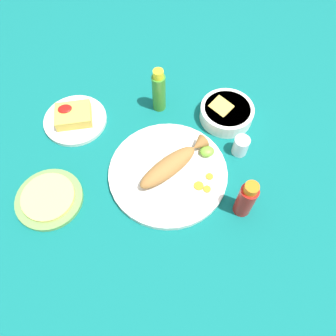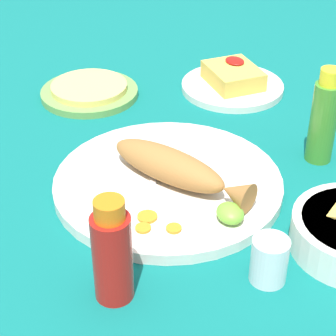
{
  "view_description": "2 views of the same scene",
  "coord_description": "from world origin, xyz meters",
  "px_view_note": "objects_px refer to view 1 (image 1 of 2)",
  "views": [
    {
      "loc": [
        0.08,
        0.48,
        0.88
      ],
      "look_at": [
        0.0,
        0.0,
        0.04
      ],
      "focal_mm": 35.0,
      "sensor_mm": 36.0,
      "label": 1
    },
    {
      "loc": [
        -0.73,
        0.29,
        0.56
      ],
      "look_at": [
        0.0,
        0.0,
        0.04
      ],
      "focal_mm": 65.0,
      "sensor_mm": 36.0,
      "label": 2
    }
  ],
  "objects_px": {
    "guacamole_bowl": "(227,112)",
    "tortilla_plate": "(49,199)",
    "fork_far": "(143,156)",
    "fork_near": "(138,168)",
    "hot_sauce_bottle_green": "(159,91)",
    "salt_cup": "(240,147)",
    "main_plate": "(168,173)",
    "side_plate_fries": "(75,120)",
    "hot_sauce_bottle_red": "(246,199)",
    "fried_fish": "(172,164)"
  },
  "relations": [
    {
      "from": "side_plate_fries",
      "to": "fork_near",
      "type": "bearing_deg",
      "value": 129.15
    },
    {
      "from": "side_plate_fries",
      "to": "guacamole_bowl",
      "type": "height_order",
      "value": "guacamole_bowl"
    },
    {
      "from": "side_plate_fries",
      "to": "fried_fish",
      "type": "bearing_deg",
      "value": 139.86
    },
    {
      "from": "main_plate",
      "to": "fork_near",
      "type": "relative_size",
      "value": 2.12
    },
    {
      "from": "fork_near",
      "to": "guacamole_bowl",
      "type": "relative_size",
      "value": 0.97
    },
    {
      "from": "fried_fish",
      "to": "salt_cup",
      "type": "distance_m",
      "value": 0.23
    },
    {
      "from": "hot_sauce_bottle_green",
      "to": "main_plate",
      "type": "bearing_deg",
      "value": 87.13
    },
    {
      "from": "side_plate_fries",
      "to": "salt_cup",
      "type": "bearing_deg",
      "value": 158.08
    },
    {
      "from": "fork_near",
      "to": "hot_sauce_bottle_green",
      "type": "height_order",
      "value": "hot_sauce_bottle_green"
    },
    {
      "from": "fork_far",
      "to": "hot_sauce_bottle_green",
      "type": "bearing_deg",
      "value": -104.12
    },
    {
      "from": "fork_near",
      "to": "hot_sauce_bottle_red",
      "type": "distance_m",
      "value": 0.33
    },
    {
      "from": "hot_sauce_bottle_red",
      "to": "guacamole_bowl",
      "type": "bearing_deg",
      "value": -96.43
    },
    {
      "from": "side_plate_fries",
      "to": "tortilla_plate",
      "type": "distance_m",
      "value": 0.29
    },
    {
      "from": "fork_far",
      "to": "salt_cup",
      "type": "xyz_separation_m",
      "value": [
        -0.3,
        0.02,
        0.01
      ]
    },
    {
      "from": "main_plate",
      "to": "salt_cup",
      "type": "height_order",
      "value": "salt_cup"
    },
    {
      "from": "fried_fish",
      "to": "hot_sauce_bottle_red",
      "type": "distance_m",
      "value": 0.24
    },
    {
      "from": "main_plate",
      "to": "side_plate_fries",
      "type": "height_order",
      "value": "main_plate"
    },
    {
      "from": "hot_sauce_bottle_red",
      "to": "side_plate_fries",
      "type": "height_order",
      "value": "hot_sauce_bottle_red"
    },
    {
      "from": "main_plate",
      "to": "fork_near",
      "type": "bearing_deg",
      "value": -15.01
    },
    {
      "from": "hot_sauce_bottle_green",
      "to": "side_plate_fries",
      "type": "xyz_separation_m",
      "value": [
        0.29,
        0.02,
        -0.07
      ]
    },
    {
      "from": "hot_sauce_bottle_red",
      "to": "guacamole_bowl",
      "type": "relative_size",
      "value": 0.84
    },
    {
      "from": "fork_far",
      "to": "fried_fish",
      "type": "bearing_deg",
      "value": 152.17
    },
    {
      "from": "hot_sauce_bottle_red",
      "to": "tortilla_plate",
      "type": "relative_size",
      "value": 0.75
    },
    {
      "from": "main_plate",
      "to": "tortilla_plate",
      "type": "xyz_separation_m",
      "value": [
        0.35,
        0.03,
        -0.0
      ]
    },
    {
      "from": "guacamole_bowl",
      "to": "hot_sauce_bottle_green",
      "type": "bearing_deg",
      "value": -21.29
    },
    {
      "from": "fork_near",
      "to": "hot_sauce_bottle_red",
      "type": "bearing_deg",
      "value": 176.47
    },
    {
      "from": "fried_fish",
      "to": "side_plate_fries",
      "type": "relative_size",
      "value": 1.15
    },
    {
      "from": "main_plate",
      "to": "guacamole_bowl",
      "type": "distance_m",
      "value": 0.29
    },
    {
      "from": "fried_fish",
      "to": "fork_near",
      "type": "distance_m",
      "value": 0.11
    },
    {
      "from": "main_plate",
      "to": "hot_sauce_bottle_green",
      "type": "xyz_separation_m",
      "value": [
        -0.01,
        -0.27,
        0.07
      ]
    },
    {
      "from": "fried_fish",
      "to": "tortilla_plate",
      "type": "relative_size",
      "value": 1.23
    },
    {
      "from": "fork_near",
      "to": "guacamole_bowl",
      "type": "bearing_deg",
      "value": -125.0
    },
    {
      "from": "hot_sauce_bottle_red",
      "to": "guacamole_bowl",
      "type": "distance_m",
      "value": 0.34
    },
    {
      "from": "fork_far",
      "to": "hot_sauce_bottle_red",
      "type": "relative_size",
      "value": 1.26
    },
    {
      "from": "fried_fish",
      "to": "hot_sauce_bottle_red",
      "type": "relative_size",
      "value": 1.63
    },
    {
      "from": "fork_far",
      "to": "tortilla_plate",
      "type": "distance_m",
      "value": 0.3
    },
    {
      "from": "hot_sauce_bottle_green",
      "to": "tortilla_plate",
      "type": "height_order",
      "value": "hot_sauce_bottle_green"
    },
    {
      "from": "tortilla_plate",
      "to": "hot_sauce_bottle_red",
      "type": "bearing_deg",
      "value": 167.76
    },
    {
      "from": "fork_near",
      "to": "guacamole_bowl",
      "type": "xyz_separation_m",
      "value": [
        -0.32,
        -0.16,
        0.01
      ]
    },
    {
      "from": "fork_far",
      "to": "guacamole_bowl",
      "type": "xyz_separation_m",
      "value": [
        -0.29,
        -0.12,
        0.01
      ]
    },
    {
      "from": "fried_fish",
      "to": "side_plate_fries",
      "type": "distance_m",
      "value": 0.38
    },
    {
      "from": "hot_sauce_bottle_red",
      "to": "salt_cup",
      "type": "height_order",
      "value": "hot_sauce_bottle_red"
    },
    {
      "from": "guacamole_bowl",
      "to": "fork_far",
      "type": "bearing_deg",
      "value": 22.05
    },
    {
      "from": "fried_fish",
      "to": "fork_far",
      "type": "xyz_separation_m",
      "value": [
        0.08,
        -0.06,
        -0.02
      ]
    },
    {
      "from": "fork_far",
      "to": "side_plate_fries",
      "type": "bearing_deg",
      "value": -34.28
    },
    {
      "from": "fork_near",
      "to": "salt_cup",
      "type": "height_order",
      "value": "salt_cup"
    },
    {
      "from": "fried_fish",
      "to": "side_plate_fries",
      "type": "bearing_deg",
      "value": -71.3
    },
    {
      "from": "hot_sauce_bottle_red",
      "to": "tortilla_plate",
      "type": "height_order",
      "value": "hot_sauce_bottle_red"
    },
    {
      "from": "salt_cup",
      "to": "hot_sauce_bottle_green",
      "type": "bearing_deg",
      "value": -44.99
    },
    {
      "from": "guacamole_bowl",
      "to": "tortilla_plate",
      "type": "relative_size",
      "value": 0.9
    }
  ]
}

